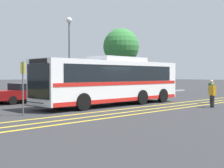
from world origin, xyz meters
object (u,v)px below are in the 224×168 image
parked_car_3 (141,87)px  street_lamp (69,40)px  bus_stop_sign (23,82)px  parked_car_2 (91,90)px  transit_bus (112,80)px  pedestrian_1 (212,93)px  parked_car_1 (25,93)px  pedestrian_0 (212,90)px  tree_0 (121,47)px

parked_car_3 → street_lamp: street_lamp is taller
bus_stop_sign → street_lamp: 12.79m
parked_car_2 → parked_car_3: (6.80, 0.04, 0.01)m
transit_bus → bus_stop_sign: transit_bus is taller
pedestrian_1 → bus_stop_sign: bus_stop_sign is taller
transit_bus → street_lamp: bearing=-15.9°
pedestrian_1 → parked_car_1: bearing=-127.7°
pedestrian_0 → bus_stop_sign: bus_stop_sign is taller
parked_car_2 → tree_0: tree_0 is taller
transit_bus → street_lamp: street_lamp is taller
transit_bus → parked_car_3: size_ratio=2.69×
parked_car_1 → parked_car_2: bearing=-93.2°
transit_bus → street_lamp: (2.15, 7.57, 3.47)m
parked_car_2 → bus_stop_sign: 12.04m
parked_car_1 → street_lamp: size_ratio=0.69×
street_lamp → parked_car_1: bearing=-161.9°
transit_bus → parked_car_2: 6.64m
pedestrian_0 → pedestrian_1: bearing=-141.5°
tree_0 → pedestrian_1: bearing=-117.3°
parked_car_1 → pedestrian_0: size_ratio=2.96×
pedestrian_0 → pedestrian_1: 2.80m
transit_bus → parked_car_2: size_ratio=2.55×
street_lamp → tree_0: (9.12, 2.33, 0.13)m
transit_bus → parked_car_2: bearing=-28.5°
pedestrian_1 → transit_bus: bearing=-126.1°
pedestrian_1 → tree_0: tree_0 is taller
parked_car_1 → parked_car_3: size_ratio=1.15×
pedestrian_1 → pedestrian_0: bearing=140.7°
parked_car_2 → street_lamp: bearing=-148.3°
transit_bus → parked_car_1: (-3.17, 5.82, -0.94)m
transit_bus → street_lamp: 8.60m
street_lamp → bus_stop_sign: bearing=-137.6°
parked_car_3 → pedestrian_0: bearing=-24.6°
pedestrian_1 → bus_stop_sign: 11.35m
parked_car_3 → tree_0: size_ratio=0.59×
transit_bus → bus_stop_sign: size_ratio=4.30×
bus_stop_sign → street_lamp: street_lamp is taller
parked_car_3 → street_lamp: 9.09m
pedestrian_0 → street_lamp: 12.92m
pedestrian_0 → bus_stop_sign: bearing=175.2°
street_lamp → tree_0: size_ratio=0.97×
pedestrian_0 → tree_0: tree_0 is taller
parked_car_2 → parked_car_1: bearing=-87.4°
tree_0 → street_lamp: bearing=-165.7°
parked_car_3 → pedestrian_0: (-4.12, -9.92, 0.20)m
transit_bus → tree_0: tree_0 is taller
transit_bus → pedestrian_0: transit_bus is taller
parked_car_2 → pedestrian_0: size_ratio=2.72×
street_lamp → pedestrian_0: bearing=-72.6°
parked_car_3 → pedestrian_1: (-6.57, -11.26, 0.12)m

